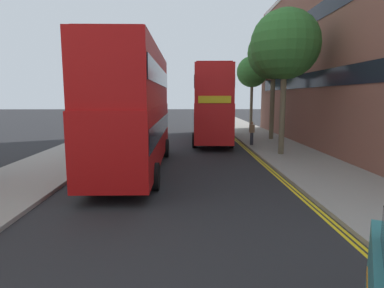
{
  "coord_description": "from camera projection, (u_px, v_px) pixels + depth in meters",
  "views": [
    {
      "loc": [
        0.28,
        -0.32,
        3.47
      ],
      "look_at": [
        0.5,
        11.0,
        1.8
      ],
      "focal_mm": 30.2,
      "sensor_mm": 36.0,
      "label": 1
    }
  ],
  "objects": [
    {
      "name": "sidewalk_right",
      "position": [
        305.0,
        163.0,
        16.76
      ],
      "size": [
        4.0,
        80.0,
        0.14
      ],
      "primitive_type": "cube",
      "color": "gray",
      "rests_on": "ground"
    },
    {
      "name": "sidewalk_left",
      "position": [
        54.0,
        164.0,
        16.51
      ],
      "size": [
        4.0,
        80.0,
        0.14
      ],
      "primitive_type": "cube",
      "color": "gray",
      "rests_on": "ground"
    },
    {
      "name": "kerb_line_outer",
      "position": [
        276.0,
        173.0,
        14.75
      ],
      "size": [
        0.1,
        56.0,
        0.01
      ],
      "primitive_type": "cube",
      "color": "yellow",
      "rests_on": "ground"
    },
    {
      "name": "kerb_line_inner",
      "position": [
        272.0,
        173.0,
        14.75
      ],
      "size": [
        0.1,
        56.0,
        0.01
      ],
      "primitive_type": "cube",
      "color": "yellow",
      "rests_on": "ground"
    },
    {
      "name": "double_decker_bus_away",
      "position": [
        134.0,
        106.0,
        14.92
      ],
      "size": [
        2.81,
        10.81,
        5.64
      ],
      "color": "#B20F0F",
      "rests_on": "ground"
    },
    {
      "name": "double_decker_bus_oncoming",
      "position": [
        211.0,
        102.0,
        24.92
      ],
      "size": [
        3.12,
        10.9,
        5.64
      ],
      "color": "red",
      "rests_on": "ground"
    },
    {
      "name": "pedestrian_far",
      "position": [
        252.0,
        133.0,
        22.42
      ],
      "size": [
        0.34,
        0.22,
        1.62
      ],
      "color": "#2D2D38",
      "rests_on": "sidewalk_right"
    },
    {
      "name": "street_tree_near",
      "position": [
        252.0,
        72.0,
        32.68
      ],
      "size": [
        3.13,
        3.13,
        7.39
      ],
      "color": "#6B6047",
      "rests_on": "sidewalk_right"
    },
    {
      "name": "street_tree_mid",
      "position": [
        285.0,
        45.0,
        18.04
      ],
      "size": [
        3.88,
        3.88,
        8.17
      ],
      "color": "#6B6047",
      "rests_on": "sidewalk_right"
    },
    {
      "name": "street_tree_far",
      "position": [
        274.0,
        53.0,
        24.75
      ],
      "size": [
        4.05,
        4.05,
        8.7
      ],
      "color": "#6B6047",
      "rests_on": "sidewalk_right"
    }
  ]
}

